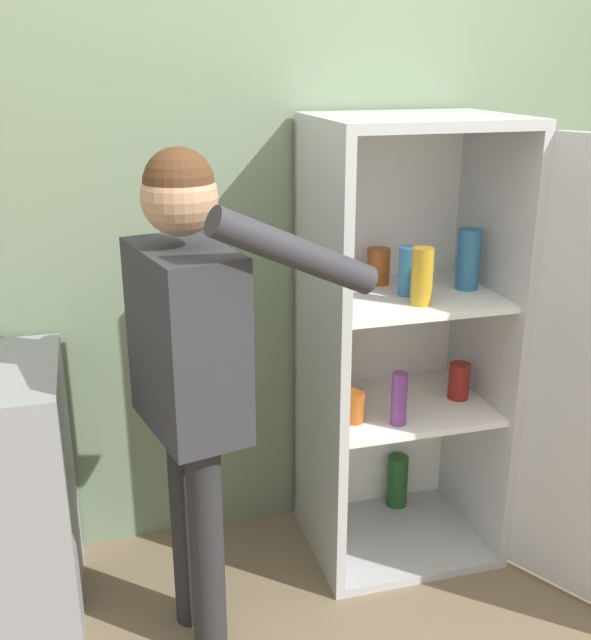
% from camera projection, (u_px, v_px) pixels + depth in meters
% --- Properties ---
extents(wall_back, '(7.00, 0.06, 2.55)m').
position_uv_depth(wall_back, '(281.00, 220.00, 2.84)').
color(wall_back, gray).
rests_on(wall_back, ground_plane).
extents(refrigerator, '(1.07, 1.18, 1.68)m').
position_uv_depth(refrigerator, '(447.00, 354.00, 2.73)').
color(refrigerator, '#B7BABC').
rests_on(refrigerator, ground_plane).
extents(person, '(0.71, 0.55, 1.63)m').
position_uv_depth(person, '(190.00, 350.00, 2.22)').
color(person, '#262628').
rests_on(person, ground_plane).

